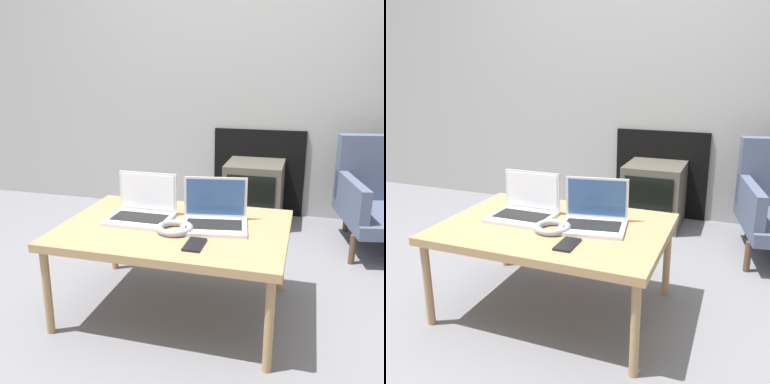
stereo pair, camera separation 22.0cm
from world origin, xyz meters
The scene contains 8 objects.
ground_plane centered at (0.00, 0.00, 0.00)m, with size 14.00×14.00×0.00m, color slate.
wall_back centered at (0.00, 1.74, 1.29)m, with size 7.00×0.08×2.60m.
table centered at (0.00, 0.14, 0.40)m, with size 1.02×0.73×0.43m.
laptop_left centered at (-0.18, 0.20, 0.47)m, with size 0.30×0.24×0.21m.
laptop_right centered at (0.17, 0.20, 0.47)m, with size 0.33×0.29×0.21m.
headphones centered at (0.02, 0.07, 0.45)m, with size 0.17×0.17×0.03m.
phone centered at (0.15, -0.05, 0.43)m, with size 0.07×0.14×0.01m.
tv centered at (0.20, 1.48, 0.23)m, with size 0.41×0.43×0.46m.
Camera 2 is at (0.78, -1.53, 1.12)m, focal length 40.00 mm.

